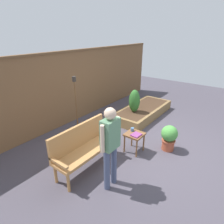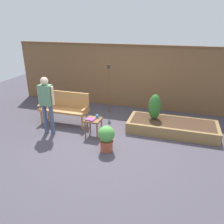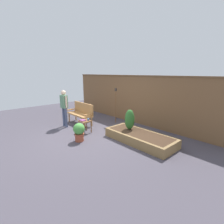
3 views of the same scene
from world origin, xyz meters
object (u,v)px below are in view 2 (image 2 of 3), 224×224
(cup_on_table, at_px, (97,116))
(person_by_bench, at_px, (47,101))
(garden_bench, at_px, (65,105))
(side_table, at_px, (93,122))
(shrub_near_bench, at_px, (155,107))
(book_on_table, at_px, (90,119))
(potted_boxwood, at_px, (106,137))
(tiki_torch, at_px, (109,80))

(cup_on_table, xyz_separation_m, person_by_bench, (-1.27, -0.33, 0.41))
(garden_bench, xyz_separation_m, person_by_bench, (-0.09, -0.77, 0.39))
(side_table, distance_m, shrub_near_bench, 1.75)
(cup_on_table, bearing_deg, book_on_table, -124.24)
(potted_boxwood, distance_m, person_by_bench, 1.90)
(side_table, bearing_deg, potted_boxwood, -47.08)
(garden_bench, xyz_separation_m, potted_boxwood, (1.68, -1.16, -0.19))
(potted_boxwood, bearing_deg, garden_bench, 145.40)
(garden_bench, height_order, potted_boxwood, garden_bench)
(tiki_torch, bearing_deg, shrub_near_bench, -27.87)
(book_on_table, relative_size, person_by_bench, 0.14)
(book_on_table, xyz_separation_m, shrub_near_bench, (1.52, 0.98, 0.16))
(book_on_table, distance_m, shrub_near_bench, 1.81)
(cup_on_table, xyz_separation_m, shrub_near_bench, (1.40, 0.80, 0.14))
(cup_on_table, bearing_deg, garden_bench, 159.60)
(garden_bench, bearing_deg, book_on_table, -30.16)
(garden_bench, height_order, person_by_bench, person_by_bench)
(book_on_table, bearing_deg, garden_bench, 154.79)
(garden_bench, bearing_deg, side_table, -26.22)
(cup_on_table, xyz_separation_m, potted_boxwood, (0.50, -0.72, -0.17))
(garden_bench, relative_size, side_table, 3.00)
(shrub_near_bench, height_order, person_by_bench, person_by_bench)
(person_by_bench, bearing_deg, side_table, 10.56)
(garden_bench, bearing_deg, cup_on_table, -20.40)
(person_by_bench, bearing_deg, potted_boxwood, -12.43)
(garden_bench, relative_size, potted_boxwood, 2.28)
(side_table, relative_size, person_by_bench, 0.31)
(cup_on_table, xyz_separation_m, book_on_table, (-0.12, -0.18, -0.03))
(book_on_table, height_order, potted_boxwood, potted_boxwood)
(book_on_table, bearing_deg, person_by_bench, -167.46)
(side_table, relative_size, book_on_table, 2.15)
(cup_on_table, bearing_deg, tiki_torch, 97.63)
(tiki_torch, bearing_deg, garden_bench, -128.36)
(shrub_near_bench, relative_size, tiki_torch, 0.45)
(shrub_near_bench, xyz_separation_m, person_by_bench, (-2.67, -1.13, 0.28))
(side_table, distance_m, cup_on_table, 0.18)
(cup_on_table, height_order, tiki_torch, tiki_torch)
(side_table, distance_m, potted_boxwood, 0.84)
(potted_boxwood, bearing_deg, book_on_table, 138.76)
(garden_bench, relative_size, tiki_torch, 0.90)
(garden_bench, xyz_separation_m, cup_on_table, (1.18, -0.44, -0.02))
(cup_on_table, xyz_separation_m, tiki_torch, (-0.22, 1.66, 0.58))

